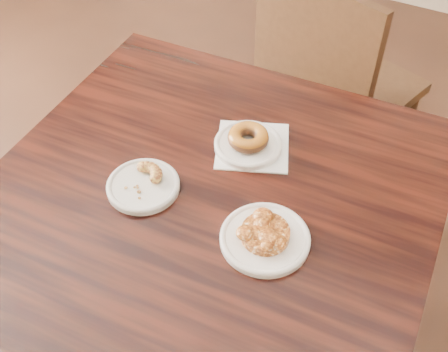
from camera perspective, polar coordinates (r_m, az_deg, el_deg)
The scene contains 9 objects.
cafe_table at distance 1.47m, azimuth -1.38°, elevation -11.69°, with size 0.93×0.93×0.75m, color black.
chair_far at distance 1.97m, azimuth 11.82°, elevation 8.83°, with size 0.47×0.47×0.90m, color black, non-canonical shape.
napkin at distance 1.27m, azimuth 2.92°, elevation 3.05°, with size 0.16×0.16×0.00m, color white.
plate_donut at distance 1.26m, azimuth 2.45°, elevation 3.19°, with size 0.15×0.15×0.01m, color white.
plate_cruller at distance 1.19m, azimuth -8.21°, elevation -1.02°, with size 0.15×0.15×0.01m, color silver.
plate_fritter at distance 1.09m, azimuth 4.18°, elevation -6.39°, with size 0.18×0.18×0.01m, color white.
glazed_donut at distance 1.25m, azimuth 2.48°, elevation 3.94°, with size 0.09×0.09×0.03m, color #8D4C14.
apple_fritter at distance 1.07m, azimuth 4.24°, elevation -5.70°, with size 0.13×0.13×0.03m, color #4C1D08, non-canonical shape.
cruller_fragment at distance 1.18m, azimuth -8.30°, elevation -0.44°, with size 0.09×0.09×0.02m, color #632B13, non-canonical shape.
Camera 1 is at (0.63, -0.54, 1.62)m, focal length 45.00 mm.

